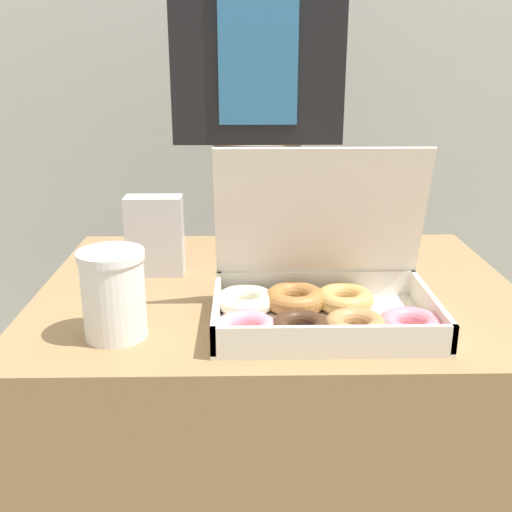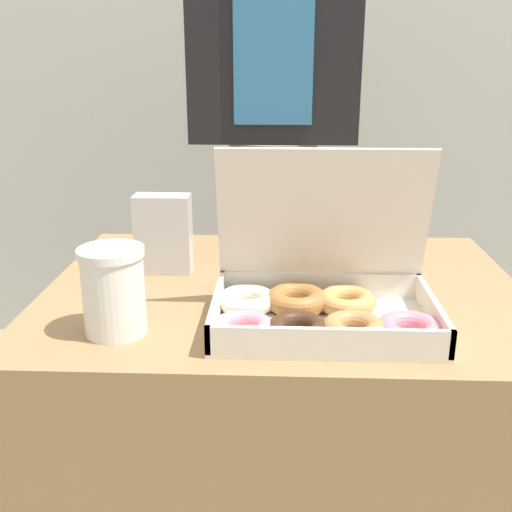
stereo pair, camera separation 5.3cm
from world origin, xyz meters
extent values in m
cube|color=#B2B7B2|center=(0.00, 1.31, 1.30)|extent=(10.00, 0.05, 2.60)
cube|color=#99754C|center=(0.00, 0.00, 0.36)|extent=(0.85, 0.64, 0.72)
cube|color=white|center=(0.06, -0.17, 0.73)|extent=(0.34, 0.22, 0.01)
cube|color=white|center=(-0.10, -0.17, 0.75)|extent=(0.01, 0.22, 0.04)
cube|color=white|center=(0.22, -0.17, 0.75)|extent=(0.01, 0.22, 0.04)
cube|color=white|center=(0.06, -0.27, 0.75)|extent=(0.34, 0.01, 0.04)
cube|color=white|center=(0.06, -0.06, 0.75)|extent=(0.34, 0.01, 0.04)
cube|color=white|center=(0.06, -0.08, 0.88)|extent=(0.34, 0.06, 0.22)
torus|color=pink|center=(-0.06, -0.22, 0.74)|extent=(0.13, 0.13, 0.03)
torus|color=silver|center=(-0.06, -0.11, 0.74)|extent=(0.13, 0.13, 0.03)
torus|color=#422819|center=(0.02, -0.22, 0.74)|extent=(0.11, 0.11, 0.03)
torus|color=#A87038|center=(0.02, -0.11, 0.75)|extent=(0.13, 0.13, 0.03)
torus|color=#B27F4C|center=(0.10, -0.22, 0.74)|extent=(0.10, 0.10, 0.03)
torus|color=tan|center=(0.10, -0.11, 0.74)|extent=(0.13, 0.13, 0.03)
torus|color=pink|center=(0.18, -0.22, 0.74)|extent=(0.14, 0.14, 0.03)
cylinder|color=white|center=(-0.25, -0.20, 0.78)|extent=(0.09, 0.09, 0.12)
cylinder|color=white|center=(-0.25, -0.20, 0.85)|extent=(0.10, 0.10, 0.01)
cube|color=silver|center=(-0.23, 0.07, 0.80)|extent=(0.10, 0.05, 0.15)
cylinder|color=gray|center=(-0.03, 0.49, 0.46)|extent=(0.22, 0.22, 0.92)
cube|color=black|center=(-0.03, 0.49, 1.22)|extent=(0.39, 0.18, 0.59)
cube|color=teal|center=(-0.03, 0.39, 1.16)|extent=(0.18, 0.01, 0.38)
camera|label=1|loc=(-0.06, -1.00, 1.12)|focal=42.00mm
camera|label=2|loc=(-0.01, -1.00, 1.12)|focal=42.00mm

